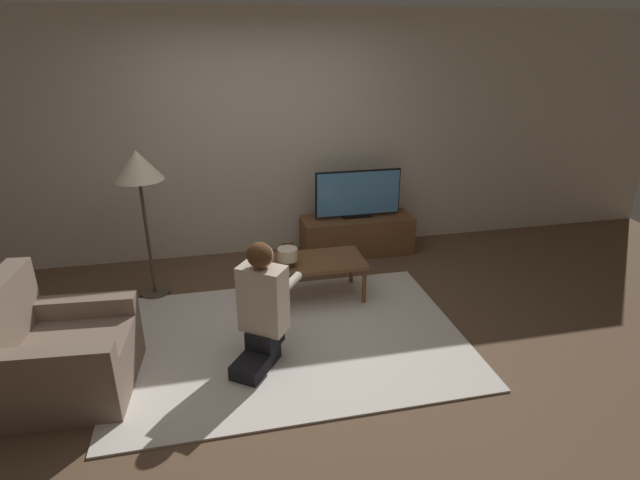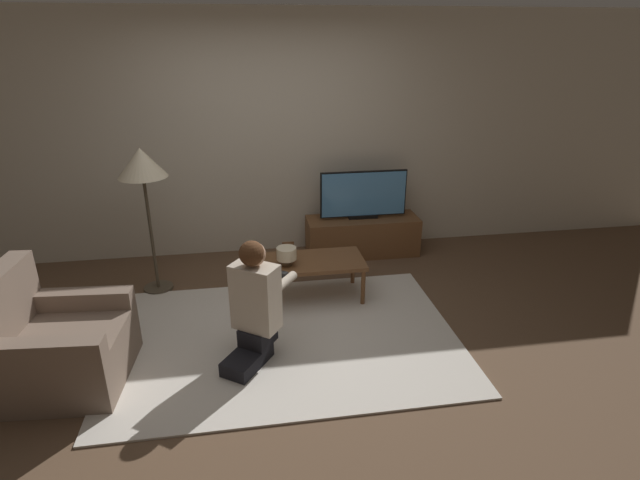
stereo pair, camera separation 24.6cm
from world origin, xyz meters
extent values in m
plane|color=brown|center=(0.00, 0.00, 0.00)|extent=(10.00, 10.00, 0.00)
cube|color=beige|center=(0.00, 1.93, 1.30)|extent=(10.00, 0.06, 2.60)
cube|color=silver|center=(0.00, 0.00, 0.01)|extent=(2.79, 1.95, 0.02)
cube|color=brown|center=(1.02, 1.60, 0.21)|extent=(1.25, 0.43, 0.43)
cube|color=black|center=(1.02, 1.60, 0.45)|extent=(0.33, 0.08, 0.04)
cube|color=black|center=(1.02, 1.61, 0.71)|extent=(0.96, 0.03, 0.51)
cube|color=#4C8CC6|center=(1.02, 1.60, 0.71)|extent=(0.93, 0.04, 0.48)
cube|color=brown|center=(0.30, 0.66, 0.38)|extent=(0.98, 0.51, 0.04)
cylinder|color=brown|center=(-0.15, 0.45, 0.18)|extent=(0.04, 0.04, 0.36)
cylinder|color=brown|center=(0.75, 0.45, 0.18)|extent=(0.04, 0.04, 0.36)
cylinder|color=brown|center=(-0.15, 0.87, 0.18)|extent=(0.04, 0.04, 0.36)
cylinder|color=brown|center=(0.75, 0.87, 0.18)|extent=(0.04, 0.04, 0.36)
cylinder|color=#4C4233|center=(-1.16, 1.07, 0.01)|extent=(0.28, 0.28, 0.03)
cylinder|color=#4C4233|center=(-1.16, 1.07, 0.70)|extent=(0.03, 0.03, 1.34)
cone|color=beige|center=(-1.16, 1.07, 1.27)|extent=(0.44, 0.44, 0.26)
cube|color=#7A6656|center=(-1.61, -0.28, 0.21)|extent=(0.91, 0.87, 0.41)
cube|color=#7A6656|center=(-1.95, -0.25, 0.64)|extent=(0.22, 0.82, 0.46)
cube|color=#7A6656|center=(-1.64, -0.61, 0.28)|extent=(0.85, 0.21, 0.55)
cube|color=#7A6656|center=(-1.58, 0.06, 0.28)|extent=(0.85, 0.21, 0.55)
cube|color=black|center=(-0.33, -0.33, 0.07)|extent=(0.42, 0.47, 0.11)
cube|color=black|center=(-0.24, -0.20, 0.20)|extent=(0.32, 0.32, 0.14)
cube|color=#C1B29E|center=(-0.24, -0.20, 0.52)|extent=(0.39, 0.36, 0.52)
sphere|color=tan|center=(-0.24, -0.20, 0.87)|extent=(0.18, 0.18, 0.18)
sphere|color=#4C2D19|center=(-0.25, -0.22, 0.89)|extent=(0.19, 0.19, 0.19)
cube|color=black|center=(-0.03, 0.10, 0.55)|extent=(0.13, 0.11, 0.04)
cylinder|color=#C1B29E|center=(-0.01, -0.06, 0.55)|extent=(0.23, 0.29, 0.07)
cylinder|color=#C1B29E|center=(-0.18, 0.06, 0.55)|extent=(0.23, 0.29, 0.07)
cube|color=brown|center=(0.10, 0.77, 0.47)|extent=(0.11, 0.01, 0.15)
cylinder|color=#4C3823|center=(0.07, 0.59, 0.42)|extent=(0.10, 0.10, 0.06)
cylinder|color=beige|center=(0.07, 0.59, 0.51)|extent=(0.18, 0.18, 0.11)
camera|label=1|loc=(-0.53, -3.45, 2.33)|focal=28.00mm
camera|label=2|loc=(-0.28, -3.49, 2.33)|focal=28.00mm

